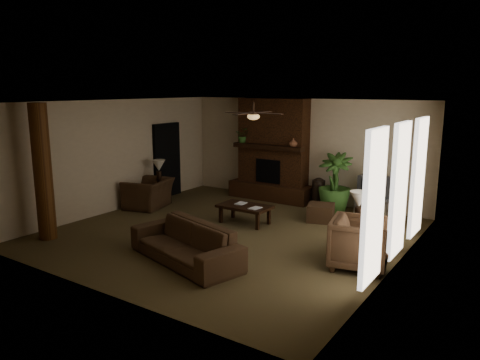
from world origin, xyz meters
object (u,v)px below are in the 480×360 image
Objects in this scene: tv_stand at (375,207)px; lamp_left at (159,167)px; log_column at (43,172)px; floor_plant at (334,195)px; side_table_right at (358,238)px; armchair_left at (148,189)px; sofa at (185,236)px; lamp_right at (359,202)px; side_table_left at (158,193)px; coffee_table at (245,208)px; ottoman at (321,213)px; armchair_right at (360,241)px; floor_vase at (318,190)px.

tv_stand is 1.31× the size of lamp_left.
log_column reaches higher than floor_plant.
side_table_right is at bearing -68.18° from tv_stand.
armchair_left is at bearing -87.04° from lamp_left.
sofa is 2.80× the size of tv_stand.
log_column reaches higher than lamp_right.
tv_stand is 5.63m from lamp_left.
floor_plant reaches higher than tv_stand.
sofa is 1.59× the size of floor_plant.
tv_stand is at bearing 82.98° from sofa.
tv_stand is 1.55× the size of side_table_left.
floor_plant is (4.15, 5.28, -0.98)m from log_column.
log_column is 3.41m from sofa.
coffee_table is 2.00× the size of ottoman.
armchair_right is at bearing -60.95° from floor_plant.
coffee_table is 2.18× the size of side_table_left.
side_table_left is at bearing 173.21° from lamp_right.
armchair_left is 4.46m from floor_vase.
log_column is 6.16m from ottoman.
lamp_left reaches higher than ottoman.
side_table_left is 0.85× the size of lamp_left.
sofa is 3.08m from armchair_right.
log_column is at bearing -123.15° from tv_stand.
lamp_right is at bearing -47.84° from ottoman.
side_table_left and side_table_right have the same top height.
armchair_left is at bearing 178.12° from side_table_right.
log_column is 6.69m from floor_vase.
coffee_table is 1.56× the size of floor_vase.
lamp_right reaches higher than side_table_right.
floor_plant is 2.30× the size of lamp_left.
side_table_left is (-3.35, 2.81, -0.19)m from sofa.
lamp_right is at bearing -6.79° from side_table_left.
sofa is at bearing -40.43° from lamp_left.
side_table_right is at bearing 26.23° from log_column.
armchair_right is 6.18m from lamp_left.
side_table_left is 0.85× the size of lamp_right.
ottoman is at bearing 132.16° from lamp_right.
floor_plant is (1.31, 2.11, 0.04)m from coffee_table.
side_table_right is at bearing -7.69° from coffee_table.
side_table_right is (2.06, -2.76, -0.16)m from floor_vase.
ottoman is 0.40× the size of floor_plant.
tv_stand is 2.74m from lamp_right.
sofa reaches higher than coffee_table.
lamp_left is (-4.29, -0.91, 0.80)m from ottoman.
sofa is 4.04m from armchair_left.
log_column is 4.31× the size of lamp_right.
lamp_right reaches higher than ottoman.
sofa is (3.22, 0.61, -0.93)m from log_column.
side_table_right is at bearing -46.78° from ottoman.
armchair_right is 1.63× the size of ottoman.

